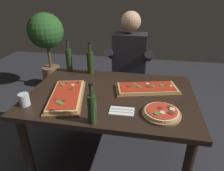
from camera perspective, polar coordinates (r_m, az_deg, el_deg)
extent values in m
plane|color=#2D2D33|center=(2.16, -0.26, -19.77)|extent=(6.40, 6.40, 0.00)
cube|color=black|center=(1.71, -0.31, -2.83)|extent=(1.40, 0.96, 0.04)
cylinder|color=black|center=(1.85, -23.07, -17.02)|extent=(0.07, 0.07, 0.70)
cylinder|color=black|center=(2.40, -13.19, -4.58)|extent=(0.07, 0.07, 0.70)
cylinder|color=black|center=(2.25, 17.58, -7.46)|extent=(0.07, 0.07, 0.70)
cube|color=brown|center=(1.77, 9.99, -1.20)|extent=(0.59, 0.37, 0.02)
cube|color=tan|center=(1.76, 10.03, -0.68)|extent=(0.54, 0.33, 0.02)
cube|color=#B72D19|center=(1.76, 10.06, -0.31)|extent=(0.50, 0.29, 0.01)
cylinder|color=beige|center=(1.81, 16.48, -0.07)|extent=(0.03, 0.03, 0.00)
cylinder|color=brown|center=(1.76, 10.44, -0.13)|extent=(0.04, 0.04, 0.01)
cylinder|color=#4C7F2D|center=(1.78, 6.52, 0.44)|extent=(0.03, 0.03, 0.00)
cylinder|color=#4C7F2D|center=(1.76, 11.52, -0.24)|extent=(0.04, 0.04, 0.01)
cylinder|color=#4C7F2D|center=(1.80, 13.96, 0.13)|extent=(0.04, 0.04, 0.00)
cylinder|color=beige|center=(1.80, 10.08, 0.53)|extent=(0.03, 0.03, 0.00)
cylinder|color=brown|center=(1.73, 4.98, -0.15)|extent=(0.04, 0.04, 0.01)
cylinder|color=#4C7F2D|center=(1.73, 7.72, -0.30)|extent=(0.04, 0.04, 0.01)
cube|color=brown|center=(1.67, -12.83, -3.23)|extent=(0.38, 0.60, 0.02)
cube|color=#DBB270|center=(1.66, -12.89, -2.69)|extent=(0.35, 0.55, 0.02)
cube|color=#B72D19|center=(1.66, -12.94, -2.30)|extent=(0.31, 0.51, 0.01)
cylinder|color=beige|center=(1.78, -11.17, 0.17)|extent=(0.03, 0.03, 0.00)
cylinder|color=brown|center=(1.82, -9.49, 0.93)|extent=(0.03, 0.03, 0.01)
cylinder|color=maroon|center=(1.59, -15.93, -3.78)|extent=(0.03, 0.03, 0.00)
cylinder|color=brown|center=(1.83, -12.92, 0.77)|extent=(0.02, 0.02, 0.01)
cylinder|color=#4C7F2D|center=(1.81, -13.83, 0.33)|extent=(0.04, 0.04, 0.01)
cylinder|color=brown|center=(1.72, -11.57, -0.93)|extent=(0.04, 0.04, 0.00)
cylinder|color=#4C7F2D|center=(1.52, -14.33, -4.94)|extent=(0.04, 0.04, 0.01)
cylinder|color=#4C7F2D|center=(1.55, -15.06, -4.53)|extent=(0.04, 0.04, 0.00)
cylinder|color=brown|center=(1.55, -13.43, -4.18)|extent=(0.03, 0.03, 0.01)
cylinder|color=olive|center=(1.47, 13.97, -7.96)|extent=(0.27, 0.27, 0.02)
cylinder|color=#E5C184|center=(1.46, 14.05, -7.37)|extent=(0.24, 0.24, 0.02)
cylinder|color=red|center=(1.45, 14.11, -6.94)|extent=(0.21, 0.21, 0.01)
cylinder|color=beige|center=(1.42, 14.24, -7.51)|extent=(0.04, 0.04, 0.01)
cylinder|color=#4C7F2D|center=(1.40, 12.70, -7.77)|extent=(0.04, 0.04, 0.01)
cylinder|color=beige|center=(1.47, 16.83, -6.54)|extent=(0.04, 0.04, 0.01)
cylinder|color=brown|center=(1.49, 16.30, -5.97)|extent=(0.03, 0.03, 0.01)
cylinder|color=maroon|center=(1.46, 13.70, -6.23)|extent=(0.04, 0.04, 0.01)
cylinder|color=brown|center=(1.43, 16.62, -7.45)|extent=(0.04, 0.04, 0.01)
cylinder|color=#233819|center=(2.17, -12.21, 7.04)|extent=(0.06, 0.06, 0.24)
cylinder|color=#233819|center=(2.12, -12.63, 11.20)|extent=(0.03, 0.03, 0.09)
cylinder|color=black|center=(2.11, -12.77, 12.49)|extent=(0.03, 0.03, 0.01)
cylinder|color=#233819|center=(2.08, -6.24, 6.52)|extent=(0.07, 0.07, 0.23)
cylinder|color=#233819|center=(2.03, -6.45, 10.66)|extent=(0.03, 0.03, 0.08)
cylinder|color=black|center=(2.02, -6.52, 11.92)|extent=(0.03, 0.03, 0.01)
cylinder|color=#233819|center=(1.31, -5.76, -6.80)|extent=(0.06, 0.06, 0.20)
cylinder|color=#233819|center=(1.24, -6.05, -1.44)|extent=(0.03, 0.03, 0.08)
cylinder|color=black|center=(1.22, -6.14, 0.38)|extent=(0.03, 0.03, 0.01)
cylinder|color=silver|center=(1.66, -23.82, -3.71)|extent=(0.08, 0.08, 0.10)
cylinder|color=silver|center=(1.67, -23.66, -4.51)|extent=(0.06, 0.06, 0.04)
cube|color=white|center=(1.46, 2.81, -7.36)|extent=(0.18, 0.11, 0.01)
cube|color=silver|center=(1.44, 2.74, -7.57)|extent=(0.17, 0.02, 0.00)
cube|color=silver|center=(1.47, 2.90, -6.80)|extent=(0.17, 0.02, 0.00)
cube|color=#3D2B1E|center=(2.52, 4.67, -0.24)|extent=(0.44, 0.44, 0.04)
cube|color=#3D2B1E|center=(2.62, 5.34, 6.21)|extent=(0.40, 0.04, 0.42)
cylinder|color=#3D2B1E|center=(2.49, -0.37, -6.43)|extent=(0.04, 0.04, 0.41)
cylinder|color=#3D2B1E|center=(2.46, 8.42, -7.24)|extent=(0.04, 0.04, 0.41)
cylinder|color=#3D2B1E|center=(2.82, 1.09, -2.32)|extent=(0.04, 0.04, 0.41)
cylinder|color=#3D2B1E|center=(2.79, 8.82, -2.97)|extent=(0.04, 0.04, 0.41)
cylinder|color=#23232D|center=(2.48, 1.73, -6.13)|extent=(0.11, 0.11, 0.45)
cylinder|color=#23232D|center=(2.46, 6.36, -6.55)|extent=(0.11, 0.11, 0.45)
cube|color=#23232D|center=(2.40, 4.48, 0.42)|extent=(0.34, 0.40, 0.12)
cube|color=#232328|center=(2.37, 5.02, 8.44)|extent=(0.38, 0.22, 0.52)
sphere|color=tan|center=(2.28, 5.42, 17.79)|extent=(0.22, 0.22, 0.22)
cylinder|color=#232328|center=(2.35, -0.49, 9.01)|extent=(0.09, 0.31, 0.21)
cylinder|color=#232328|center=(2.31, 10.41, 8.27)|extent=(0.09, 0.31, 0.21)
cylinder|color=#846042|center=(3.61, -16.76, 2.58)|extent=(0.30, 0.30, 0.34)
cylinder|color=brown|center=(3.48, -17.52, 8.00)|extent=(0.04, 0.04, 0.38)
sphere|color=#285623|center=(3.39, -18.48, 14.60)|extent=(0.55, 0.55, 0.55)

